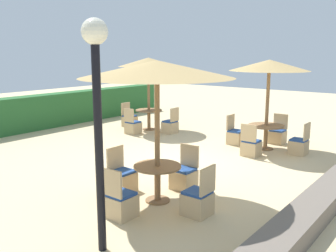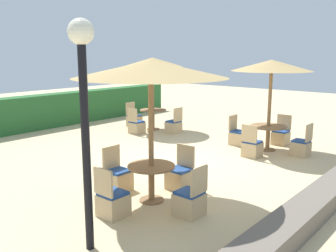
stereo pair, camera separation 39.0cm
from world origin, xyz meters
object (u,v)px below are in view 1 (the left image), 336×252
object	(u,v)px
patio_chair_front_left_west	(120,203)
patio_chair_front_left_north	(122,179)
round_table_front_left	(157,175)
patio_chair_back_right_south	(170,126)
patio_chair_front_right_west	(251,147)
round_table_front_right	(266,130)
parasol_front_left	(157,70)
parasol_back_right	(148,63)
round_table_back_right	(149,114)
patio_chair_front_right_south	(299,145)
patio_chair_back_right_west	(133,126)
patio_chair_front_right_east	(278,135)
patio_chair_front_left_east	(184,177)
patio_chair_front_left_south	(198,201)
patio_chair_front_right_north	(235,136)
parasol_front_right	(269,66)
lamp_post	(97,91)
patio_chair_back_right_north	(129,120)

from	to	relation	value
patio_chair_front_left_west	patio_chair_front_left_north	distance (m)	1.29
round_table_front_left	patio_chair_front_left_north	world-z (taller)	patio_chair_front_left_north
patio_chair_back_right_south	patio_chair_front_right_west	distance (m)	3.76
patio_chair_front_left_west	patio_chair_back_right_south	bearing A→B (deg)	120.68
round_table_front_right	patio_chair_front_left_west	size ratio (longest dim) A/B	1.14
parasol_front_left	patio_chair_front_left_west	distance (m)	2.49
parasol_back_right	patio_chair_front_left_west	size ratio (longest dim) A/B	2.88
round_table_back_right	patio_chair_front_right_south	bearing A→B (deg)	-89.94
patio_chair_back_right_south	patio_chair_back_right_west	world-z (taller)	same
round_table_front_right	patio_chair_front_right_west	size ratio (longest dim) A/B	1.14
round_table_front_left	patio_chair_front_left_west	size ratio (longest dim) A/B	0.99
patio_chair_front_right_east	patio_chair_front_left_north	world-z (taller)	same
round_table_front_right	round_table_front_left	xyz separation A→B (m)	(-5.07, -0.00, -0.04)
patio_chair_front_right_south	patio_chair_front_left_east	xyz separation A→B (m)	(-4.22, 0.99, 0.00)
patio_chair_front_left_east	patio_chair_front_left_south	world-z (taller)	same
parasol_front_left	round_table_front_left	xyz separation A→B (m)	(0.00, 0.00, -2.01)
round_table_front_right	patio_chair_front_right_north	bearing A→B (deg)	89.39
patio_chair_front_left_east	patio_chair_front_right_south	bearing A→B (deg)	-103.19
parasol_back_right	patio_chair_front_left_north	world-z (taller)	parasol_back_right
parasol_back_right	patio_chair_front_right_north	size ratio (longest dim) A/B	2.88
patio_chair_back_right_west	round_table_front_left	size ratio (longest dim) A/B	1.01
patio_chair_back_right_west	patio_chair_front_left_south	size ratio (longest dim) A/B	1.00
round_table_back_right	parasol_front_right	world-z (taller)	parasol_front_right
parasol_back_right	patio_chair_front_left_east	world-z (taller)	parasol_back_right
patio_chair_back_right_south	patio_chair_front_left_south	world-z (taller)	same
round_table_back_right	parasol_front_left	xyz separation A→B (m)	(-5.10, -4.66, 1.98)
patio_chair_back_right_west	lamp_post	bearing A→B (deg)	-49.77
round_table_back_right	patio_chair_front_left_south	xyz separation A→B (m)	(-5.14, -5.64, -0.32)
patio_chair_back_right_south	patio_chair_front_right_west	xyz separation A→B (m)	(-0.98, -3.63, 0.00)
parasol_back_right	patio_chair_front_right_west	distance (m)	5.24
patio_chair_back_right_south	patio_chair_front_left_north	distance (m)	5.82
patio_chair_front_left_south	lamp_post	bearing A→B (deg)	166.92
parasol_back_right	round_table_back_right	bearing A→B (deg)	180.00
patio_chair_front_left_east	parasol_front_right	bearing A→B (deg)	-89.88
patio_chair_front_left_east	patio_chair_front_left_south	bearing A→B (deg)	136.39
parasol_back_right	patio_chair_back_right_north	distance (m)	2.44
round_table_back_right	patio_chair_front_right_south	distance (m)	5.67
round_table_front_right	patio_chair_front_right_south	world-z (taller)	patio_chair_front_right_south
patio_chair_front_left_west	patio_chair_front_left_south	size ratio (longest dim) A/B	1.00
patio_chair_front_right_east	patio_chair_front_left_west	xyz separation A→B (m)	(-6.98, 0.04, 0.00)
lamp_post	patio_chair_front_left_south	xyz separation A→B (m)	(1.88, -0.44, -2.09)
patio_chair_back_right_west	patio_chair_front_left_east	bearing A→B (deg)	-35.51
patio_chair_back_right_west	round_table_front_right	bearing A→B (deg)	10.69
patio_chair_front_left_east	patio_chair_front_left_west	bearing A→B (deg)	88.51
parasol_front_right	patio_chair_front_right_east	world-z (taller)	parasol_front_right
patio_chair_back_right_north	patio_chair_front_left_south	world-z (taller)	same
patio_chair_front_right_south	patio_chair_back_right_north	bearing A→B (deg)	90.38
patio_chair_front_left_north	round_table_front_left	bearing A→B (deg)	92.22
patio_chair_front_right_east	round_table_back_right	bearing A→B (deg)	11.07
parasol_back_right	patio_chair_back_right_west	bearing A→B (deg)	-178.59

